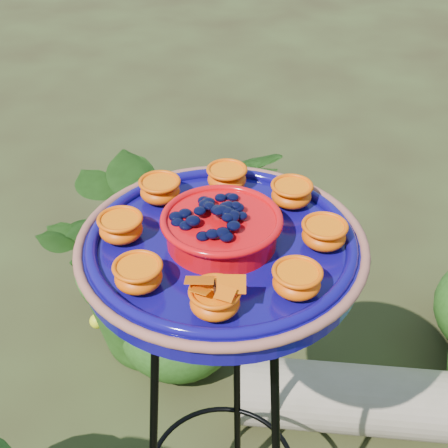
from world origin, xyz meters
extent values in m
torus|color=black|center=(-0.08, -0.05, 0.92)|extent=(0.28, 0.28, 0.02)
cylinder|color=black|center=(-0.07, 0.10, 0.46)|extent=(0.02, 0.09, 0.92)
cylinder|color=black|center=(-0.21, -0.12, 0.46)|extent=(0.09, 0.06, 0.92)
cylinder|color=#0E0861|center=(-0.08, -0.05, 0.95)|extent=(0.49, 0.49, 0.04)
torus|color=#925542|center=(-0.08, -0.05, 0.97)|extent=(0.49, 0.49, 0.02)
torus|color=#0E0861|center=(-0.08, -0.05, 0.97)|extent=(0.45, 0.45, 0.02)
cylinder|color=red|center=(-0.08, -0.05, 0.99)|extent=(0.19, 0.19, 0.05)
torus|color=red|center=(-0.08, -0.05, 1.02)|extent=(0.20, 0.20, 0.01)
ellipsoid|color=black|center=(-0.08, -0.05, 1.02)|extent=(0.16, 0.16, 0.03)
ellipsoid|color=#FF4202|center=(0.09, -0.03, 0.99)|extent=(0.07, 0.07, 0.04)
cylinder|color=orange|center=(0.09, -0.03, 1.01)|extent=(0.07, 0.07, 0.01)
ellipsoid|color=#FF4202|center=(0.03, 0.08, 0.99)|extent=(0.07, 0.07, 0.04)
cylinder|color=orange|center=(0.03, 0.08, 1.01)|extent=(0.07, 0.07, 0.01)
ellipsoid|color=#FF4202|center=(-0.10, 0.12, 0.99)|extent=(0.07, 0.07, 0.04)
cylinder|color=orange|center=(-0.10, 0.12, 1.01)|extent=(0.07, 0.07, 0.01)
ellipsoid|color=#FF4202|center=(-0.21, 0.05, 0.99)|extent=(0.07, 0.07, 0.04)
cylinder|color=orange|center=(-0.21, 0.05, 1.01)|extent=(0.07, 0.07, 0.01)
ellipsoid|color=#FF4202|center=(-0.24, -0.07, 0.99)|extent=(0.07, 0.07, 0.04)
cylinder|color=orange|center=(-0.24, -0.07, 1.01)|extent=(0.07, 0.07, 0.01)
ellipsoid|color=#FF4202|center=(-0.18, -0.18, 0.99)|extent=(0.07, 0.07, 0.04)
cylinder|color=orange|center=(-0.18, -0.18, 1.01)|extent=(0.07, 0.07, 0.01)
ellipsoid|color=#FF4202|center=(-0.06, -0.22, 0.99)|extent=(0.07, 0.07, 0.04)
cylinder|color=orange|center=(-0.06, -0.22, 1.01)|extent=(0.07, 0.07, 0.01)
ellipsoid|color=#FF4202|center=(0.06, -0.15, 0.99)|extent=(0.07, 0.07, 0.04)
cylinder|color=orange|center=(0.06, -0.15, 1.01)|extent=(0.07, 0.07, 0.01)
cylinder|color=black|center=(-0.06, -0.22, 1.02)|extent=(0.01, 0.03, 0.00)
cube|color=#F85404|center=(-0.08, -0.21, 1.02)|extent=(0.05, 0.04, 0.01)
cube|color=#F85404|center=(-0.03, -0.21, 1.02)|extent=(0.05, 0.04, 0.01)
cylinder|color=gray|center=(0.21, 0.38, 0.10)|extent=(0.63, 0.25, 0.21)
imported|color=#204412|center=(-0.42, 0.64, 0.40)|extent=(0.95, 0.92, 0.80)
camera|label=1|loc=(0.08, -0.87, 1.60)|focal=50.00mm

